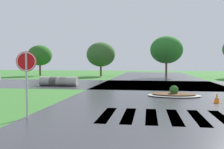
# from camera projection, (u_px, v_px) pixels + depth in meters

# --- Properties ---
(asphalt_roadway) EXTENTS (11.63, 80.00, 0.01)m
(asphalt_roadway) POSITION_uv_depth(u_px,v_px,m) (166.00, 100.00, 14.12)
(asphalt_roadway) COLOR #35353A
(asphalt_roadway) RESTS_ON ground
(asphalt_cross_road) EXTENTS (90.00, 10.47, 0.01)m
(asphalt_cross_road) POSITION_uv_depth(u_px,v_px,m) (159.00, 85.00, 23.76)
(asphalt_cross_road) COLOR #35353A
(asphalt_cross_road) RESTS_ON ground
(crosswalk_stripes) EXTENTS (5.85, 3.05, 0.01)m
(crosswalk_stripes) POSITION_uv_depth(u_px,v_px,m) (174.00, 117.00, 9.72)
(crosswalk_stripes) COLOR white
(crosswalk_stripes) RESTS_ON ground
(stop_sign) EXTENTS (0.75, 0.20, 2.56)m
(stop_sign) POSITION_uv_depth(u_px,v_px,m) (26.00, 69.00, 9.37)
(stop_sign) COLOR #B2B5BA
(stop_sign) RESTS_ON ground
(median_island) EXTENTS (3.33, 2.09, 0.68)m
(median_island) POSITION_uv_depth(u_px,v_px,m) (174.00, 94.00, 15.67)
(median_island) COLOR #9E9B93
(median_island) RESTS_ON ground
(drainage_pipe_stack) EXTENTS (3.58, 1.01, 0.84)m
(drainage_pipe_stack) POSITION_uv_depth(u_px,v_px,m) (59.00, 81.00, 22.57)
(drainage_pipe_stack) COLOR #9E9B93
(drainage_pipe_stack) RESTS_ON ground
(traffic_cone) EXTENTS (0.36, 0.36, 0.51)m
(traffic_cone) POSITION_uv_depth(u_px,v_px,m) (217.00, 98.00, 13.16)
(traffic_cone) COLOR orange
(traffic_cone) RESTS_ON ground
(background_treeline) EXTENTS (44.63, 6.08, 5.92)m
(background_treeline) POSITION_uv_depth(u_px,v_px,m) (153.00, 52.00, 36.60)
(background_treeline) COLOR #4C3823
(background_treeline) RESTS_ON ground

